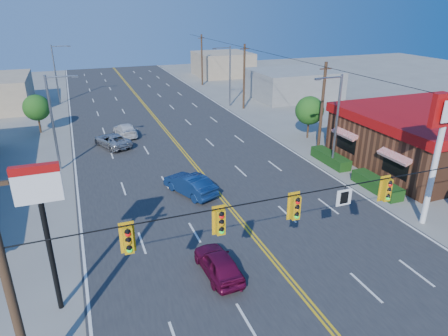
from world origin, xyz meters
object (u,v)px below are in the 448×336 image
object	(u,v)px
pizza_hut_sign	(42,210)
car_blue	(190,185)
kfc	(434,137)
car_magenta	(218,264)
car_silver	(112,141)
signal_span	(317,214)
kfc_pylon	(441,134)
car_white	(125,130)

from	to	relation	value
pizza_hut_sign	car_blue	world-z (taller)	pizza_hut_sign
kfc	car_magenta	size ratio (longest dim) A/B	4.13
pizza_hut_sign	car_silver	bearing A→B (deg)	77.65
car_magenta	signal_span	bearing A→B (deg)	128.07
signal_span	pizza_hut_sign	distance (m)	11.60
pizza_hut_sign	car_blue	size ratio (longest dim) A/B	1.47
kfc	pizza_hut_sign	world-z (taller)	pizza_hut_sign
pizza_hut_sign	car_silver	world-z (taller)	pizza_hut_sign
pizza_hut_sign	car_magenta	size ratio (longest dim) A/B	1.74
signal_span	kfc_pylon	xyz separation A→B (m)	(11.12, 4.00, 1.16)
kfc	car_magenta	bearing A→B (deg)	-160.16
signal_span	car_magenta	xyz separation A→B (m)	(-3.14, 3.64, -4.21)
car_white	car_silver	bearing A→B (deg)	54.73
kfc	kfc_pylon	distance (m)	12.52
kfc_pylon	kfc	bearing A→B (deg)	41.95
kfc	car_magenta	distance (m)	24.68
car_white	car_silver	distance (m)	3.54
car_magenta	car_silver	bearing A→B (deg)	-85.50
kfc_pylon	pizza_hut_sign	distance (m)	22.02
kfc_pylon	car_silver	xyz separation A→B (m)	(-17.13, 22.24, -5.39)
kfc_pylon	car_silver	size ratio (longest dim) A/B	1.80
car_magenta	car_white	size ratio (longest dim) A/B	0.88
car_magenta	pizza_hut_sign	bearing A→B (deg)	-5.37
pizza_hut_sign	car_white	world-z (taller)	pizza_hut_sign
kfc	car_blue	world-z (taller)	kfc
signal_span	pizza_hut_sign	bearing A→B (deg)	159.81
signal_span	car_blue	size ratio (longest dim) A/B	5.21
signal_span	car_white	xyz separation A→B (m)	(-4.31, 29.35, -4.23)
pizza_hut_sign	car_white	bearing A→B (deg)	75.47
car_magenta	car_white	world-z (taller)	car_magenta
kfc	kfc_pylon	bearing A→B (deg)	-138.05
pizza_hut_sign	car_blue	xyz separation A→B (m)	(9.06, 9.33, -4.41)
kfc	car_white	xyz separation A→B (m)	(-24.33, 17.35, -1.73)
signal_span	kfc	xyz separation A→B (m)	(20.02, 12.00, -2.51)
kfc	car_blue	xyz separation A→B (m)	(-21.84, 1.33, -1.61)
car_blue	car_silver	xyz separation A→B (m)	(-4.19, 12.91, -0.11)
kfc	car_silver	size ratio (longest dim) A/B	3.44
car_blue	signal_span	bearing A→B (deg)	75.87
car_magenta	car_silver	xyz separation A→B (m)	(-2.87, 22.59, -0.01)
signal_span	car_silver	size ratio (longest dim) A/B	5.14
pizza_hut_sign	car_silver	size ratio (longest dim) A/B	1.45
car_magenta	car_blue	world-z (taller)	car_blue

